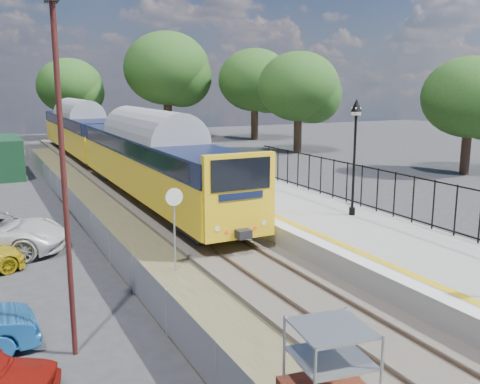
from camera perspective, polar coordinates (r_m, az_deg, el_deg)
ground at (r=14.61m, az=9.79°, el=-13.17°), size 120.00×120.00×0.00m
track_bed at (r=22.46m, az=-5.93°, el=-4.00°), size 5.90×80.00×0.29m
platform at (r=22.96m, az=6.55°, el=-2.75°), size 5.00×70.00×0.90m
platform_edge at (r=21.82m, az=2.02°, el=-2.19°), size 0.90×70.00×0.01m
victorian_lamp_north at (r=21.37m, az=12.22°, el=6.49°), size 0.44×0.44×4.60m
palisade_fence at (r=19.87m, az=21.52°, el=-1.60°), size 0.12×26.00×2.00m
wire_fence at (r=23.59m, az=-16.48°, el=-2.39°), size 0.06×52.00×1.20m
tree_line at (r=53.47m, az=-16.68°, el=11.56°), size 56.80×43.80×11.88m
train at (r=37.54m, az=-14.09°, el=5.42°), size 2.82×40.83×3.51m
speed_sign at (r=17.18m, az=-7.02°, el=-2.52°), size 0.57×0.10×2.83m
carpark_lamp at (r=11.94m, az=-18.38°, el=2.96°), size 0.25×0.50×7.81m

